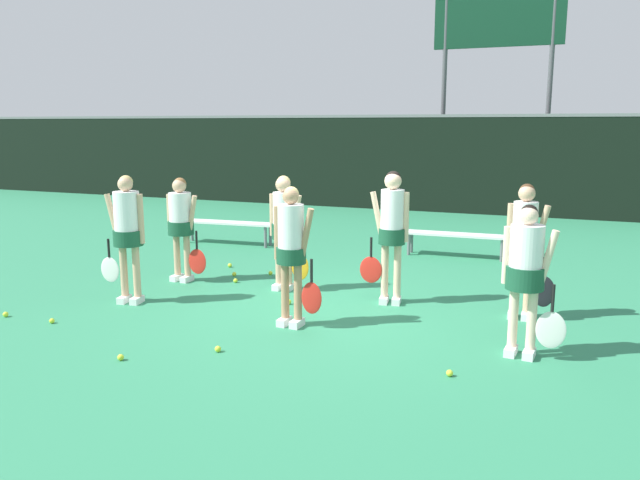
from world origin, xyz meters
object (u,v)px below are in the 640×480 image
at_px(bench_courtside, 227,224).
at_px(player_0, 127,228).
at_px(tennis_ball_0, 121,357).
at_px(tennis_ball_2, 450,373).
at_px(tennis_ball_4, 289,302).
at_px(tennis_ball_5, 234,274).
at_px(tennis_ball_6, 52,321).
at_px(scoreboard, 498,34).
at_px(player_1, 292,245).
at_px(player_5, 391,225).
at_px(tennis_ball_11, 271,273).
at_px(bench_far, 456,237).
at_px(player_2, 526,269).
at_px(tennis_ball_1, 218,349).
at_px(tennis_ball_9, 236,281).
at_px(tennis_ball_3, 6,314).
at_px(player_4, 284,223).
at_px(player_6, 525,241).
at_px(tennis_ball_7, 230,265).
at_px(player_3, 181,221).
at_px(tennis_ball_8, 123,283).

xyz_separation_m(bench_courtside, player_0, (0.92, -4.22, 0.64)).
relative_size(tennis_ball_0, tennis_ball_2, 1.01).
distance_m(bench_courtside, player_0, 4.36).
xyz_separation_m(tennis_ball_4, tennis_ball_5, (-1.50, 1.13, -0.00)).
bearing_deg(tennis_ball_6, scoreboard, 74.77).
xyz_separation_m(player_1, player_5, (0.85, 1.39, 0.09)).
bearing_deg(tennis_ball_11, bench_far, 44.91).
distance_m(player_2, tennis_ball_0, 4.33).
bearing_deg(tennis_ball_2, bench_courtside, 136.73).
height_order(tennis_ball_1, tennis_ball_9, same).
distance_m(player_5, tennis_ball_4, 1.75).
distance_m(player_0, player_1, 2.49).
distance_m(bench_courtside, tennis_ball_1, 6.24).
bearing_deg(tennis_ball_6, tennis_ball_3, -178.39).
xyz_separation_m(player_4, tennis_ball_0, (-0.38, -3.22, -0.97)).
bearing_deg(player_4, tennis_ball_2, -39.49).
relative_size(player_2, tennis_ball_4, 22.77).
distance_m(scoreboard, player_6, 11.84).
distance_m(player_5, tennis_ball_5, 3.01).
height_order(bench_courtside, tennis_ball_7, bench_courtside).
height_order(tennis_ball_4, tennis_ball_11, tennis_ball_4).
height_order(player_2, player_3, same).
bearing_deg(player_5, player_3, 171.62).
bearing_deg(tennis_ball_0, tennis_ball_11, 93.13).
relative_size(player_1, tennis_ball_1, 24.84).
relative_size(bench_far, tennis_ball_3, 30.13).
relative_size(player_1, player_3, 1.05).
bearing_deg(tennis_ball_2, tennis_ball_9, 147.10).
distance_m(player_5, tennis_ball_11, 2.63).
xyz_separation_m(player_3, tennis_ball_6, (-0.28, -2.43, -0.93)).
relative_size(tennis_ball_3, tennis_ball_7, 0.96).
relative_size(player_6, tennis_ball_5, 24.50).
bearing_deg(tennis_ball_5, tennis_ball_11, 30.19).
bearing_deg(tennis_ball_8, tennis_ball_3, -100.77).
xyz_separation_m(player_5, tennis_ball_4, (-1.27, -0.59, -1.05)).
bearing_deg(tennis_ball_1, tennis_ball_2, 6.26).
relative_size(tennis_ball_0, tennis_ball_1, 0.99).
distance_m(tennis_ball_7, tennis_ball_11, 0.93).
distance_m(player_4, tennis_ball_9, 1.31).
height_order(tennis_ball_3, tennis_ball_7, tennis_ball_7).
height_order(player_0, player_5, player_5).
relative_size(player_4, tennis_ball_9, 24.88).
bearing_deg(tennis_ball_0, tennis_ball_3, 164.36).
height_order(player_1, tennis_ball_1, player_1).
distance_m(bench_far, tennis_ball_8, 5.92).
bearing_deg(tennis_ball_1, bench_courtside, 119.17).
bearing_deg(player_2, tennis_ball_1, -154.67).
bearing_deg(player_3, player_2, -13.97).
bearing_deg(player_5, tennis_ball_11, 151.03).
xyz_separation_m(scoreboard, player_2, (1.83, -12.41, -4.01)).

